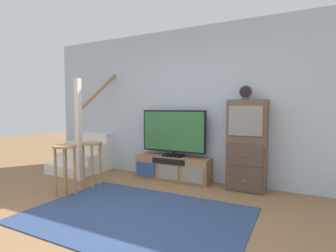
% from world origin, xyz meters
% --- Properties ---
extents(ground_plane, '(20.00, 20.00, 0.00)m').
position_xyz_m(ground_plane, '(0.00, 0.00, 0.00)').
color(ground_plane, olive).
extents(back_wall, '(6.40, 0.12, 2.70)m').
position_xyz_m(back_wall, '(0.00, 2.46, 1.35)').
color(back_wall, '#A8BCD1').
rests_on(back_wall, ground_plane).
extents(area_rug, '(2.60, 1.80, 0.01)m').
position_xyz_m(area_rug, '(0.00, 0.60, 0.01)').
color(area_rug, navy).
rests_on(area_rug, ground_plane).
extents(media_console, '(1.36, 0.38, 0.42)m').
position_xyz_m(media_console, '(-0.30, 2.19, 0.21)').
color(media_console, '#997047').
rests_on(media_console, ground_plane).
extents(television, '(1.21, 0.22, 0.82)m').
position_xyz_m(television, '(-0.30, 2.22, 0.86)').
color(television, black).
rests_on(television, media_console).
extents(side_cabinet, '(0.58, 0.38, 1.41)m').
position_xyz_m(side_cabinet, '(0.98, 2.20, 0.70)').
color(side_cabinet, brown).
rests_on(side_cabinet, ground_plane).
extents(desk_clock, '(0.19, 0.08, 0.22)m').
position_xyz_m(desk_clock, '(0.95, 2.19, 1.52)').
color(desk_clock, '#4C3823').
rests_on(desk_clock, side_cabinet).
extents(staircase, '(1.00, 1.36, 2.20)m').
position_xyz_m(staircase, '(-2.24, 2.20, 0.37)').
color(staircase, silver).
rests_on(staircase, ground_plane).
extents(bar_stool_near, '(0.34, 0.34, 0.75)m').
position_xyz_m(bar_stool_near, '(-1.33, 0.73, 0.55)').
color(bar_stool_near, '#A37A4C').
rests_on(bar_stool_near, ground_plane).
extents(bar_stool_far, '(0.34, 0.34, 0.73)m').
position_xyz_m(bar_stool_far, '(-1.29, 1.23, 0.54)').
color(bar_stool_far, '#A37A4C').
rests_on(bar_stool_far, ground_plane).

